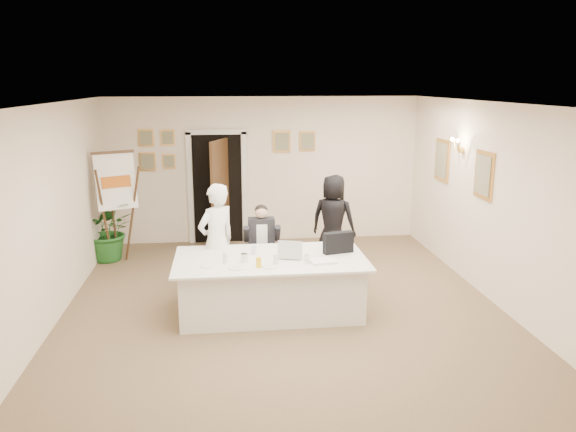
# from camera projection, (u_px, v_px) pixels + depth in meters

# --- Properties ---
(floor) EXTENTS (7.00, 7.00, 0.00)m
(floor) POSITION_uv_depth(u_px,v_px,m) (283.00, 308.00, 7.82)
(floor) COLOR brown
(floor) RESTS_ON ground
(ceiling) EXTENTS (6.00, 7.00, 0.02)m
(ceiling) POSITION_uv_depth(u_px,v_px,m) (283.00, 103.00, 7.17)
(ceiling) COLOR white
(ceiling) RESTS_ON wall_back
(wall_back) EXTENTS (6.00, 0.10, 2.80)m
(wall_back) POSITION_uv_depth(u_px,v_px,m) (264.00, 170.00, 10.87)
(wall_back) COLOR #F6E7D0
(wall_back) RESTS_ON floor
(wall_front) EXTENTS (6.00, 0.10, 2.80)m
(wall_front) POSITION_uv_depth(u_px,v_px,m) (334.00, 315.00, 4.11)
(wall_front) COLOR #F6E7D0
(wall_front) RESTS_ON floor
(wall_left) EXTENTS (0.10, 7.00, 2.80)m
(wall_left) POSITION_uv_depth(u_px,v_px,m) (50.00, 216.00, 7.16)
(wall_left) COLOR #F6E7D0
(wall_left) RESTS_ON floor
(wall_right) EXTENTS (0.10, 7.00, 2.80)m
(wall_right) POSITION_uv_depth(u_px,v_px,m) (496.00, 204.00, 7.83)
(wall_right) COLOR #F6E7D0
(wall_right) RESTS_ON floor
(doorway) EXTENTS (1.14, 0.86, 2.20)m
(doorway) POSITION_uv_depth(u_px,v_px,m) (219.00, 191.00, 10.69)
(doorway) COLOR black
(doorway) RESTS_ON floor
(pictures_back_wall) EXTENTS (3.40, 0.06, 0.80)m
(pictures_back_wall) POSITION_uv_depth(u_px,v_px,m) (222.00, 148.00, 10.65)
(pictures_back_wall) COLOR gold
(pictures_back_wall) RESTS_ON wall_back
(pictures_right_wall) EXTENTS (0.06, 2.20, 0.80)m
(pictures_right_wall) POSITION_uv_depth(u_px,v_px,m) (461.00, 167.00, 8.90)
(pictures_right_wall) COLOR gold
(pictures_right_wall) RESTS_ON wall_right
(wall_sconce) EXTENTS (0.20, 0.30, 0.24)m
(wall_sconce) POSITION_uv_depth(u_px,v_px,m) (458.00, 145.00, 8.81)
(wall_sconce) COLOR gold
(wall_sconce) RESTS_ON wall_right
(conference_table) EXTENTS (2.55, 1.37, 0.78)m
(conference_table) POSITION_uv_depth(u_px,v_px,m) (271.00, 285.00, 7.59)
(conference_table) COLOR white
(conference_table) RESTS_ON floor
(seated_man) EXTENTS (0.66, 0.69, 1.27)m
(seated_man) POSITION_uv_depth(u_px,v_px,m) (262.00, 245.00, 8.59)
(seated_man) COLOR black
(seated_man) RESTS_ON floor
(flip_chart) EXTENTS (0.68, 0.55, 1.91)m
(flip_chart) POSITION_uv_depth(u_px,v_px,m) (116.00, 213.00, 9.58)
(flip_chart) COLOR #3D2113
(flip_chart) RESTS_ON floor
(standing_man) EXTENTS (0.73, 0.70, 1.69)m
(standing_man) POSITION_uv_depth(u_px,v_px,m) (217.00, 242.00, 8.01)
(standing_man) COLOR white
(standing_man) RESTS_ON floor
(standing_woman) EXTENTS (0.90, 0.79, 1.56)m
(standing_woman) POSITION_uv_depth(u_px,v_px,m) (333.00, 220.00, 9.55)
(standing_woman) COLOR black
(standing_woman) RESTS_ON floor
(potted_palm) EXTENTS (1.03, 0.91, 1.08)m
(potted_palm) POSITION_uv_depth(u_px,v_px,m) (109.00, 230.00, 9.80)
(potted_palm) COLOR #1E5B1F
(potted_palm) RESTS_ON floor
(laptop) EXTENTS (0.41, 0.43, 0.28)m
(laptop) POSITION_uv_depth(u_px,v_px,m) (289.00, 247.00, 7.50)
(laptop) COLOR #B7BABC
(laptop) RESTS_ON conference_table
(laptop_bag) EXTENTS (0.43, 0.21, 0.29)m
(laptop_bag) POSITION_uv_depth(u_px,v_px,m) (338.00, 243.00, 7.68)
(laptop_bag) COLOR black
(laptop_bag) RESTS_ON conference_table
(paper_stack) EXTENTS (0.37, 0.29, 0.03)m
(paper_stack) POSITION_uv_depth(u_px,v_px,m) (323.00, 261.00, 7.30)
(paper_stack) COLOR white
(paper_stack) RESTS_ON conference_table
(plate_left) EXTENTS (0.23, 0.23, 0.01)m
(plate_left) POSITION_uv_depth(u_px,v_px,m) (208.00, 266.00, 7.16)
(plate_left) COLOR white
(plate_left) RESTS_ON conference_table
(plate_mid) EXTENTS (0.23, 0.23, 0.01)m
(plate_mid) POSITION_uv_depth(u_px,v_px,m) (237.00, 268.00, 7.08)
(plate_mid) COLOR white
(plate_mid) RESTS_ON conference_table
(plate_near) EXTENTS (0.25, 0.25, 0.01)m
(plate_near) POSITION_uv_depth(u_px,v_px,m) (271.00, 266.00, 7.13)
(plate_near) COLOR white
(plate_near) RESTS_ON conference_table
(glass_a) EXTENTS (0.08, 0.08, 0.14)m
(glass_a) POSITION_uv_depth(u_px,v_px,m) (225.00, 257.00, 7.29)
(glass_a) COLOR silver
(glass_a) RESTS_ON conference_table
(glass_b) EXTENTS (0.09, 0.09, 0.14)m
(glass_b) POSITION_uv_depth(u_px,v_px,m) (276.00, 259.00, 7.21)
(glass_b) COLOR silver
(glass_b) RESTS_ON conference_table
(glass_c) EXTENTS (0.07, 0.07, 0.14)m
(glass_c) POSITION_uv_depth(u_px,v_px,m) (307.00, 259.00, 7.24)
(glass_c) COLOR silver
(glass_c) RESTS_ON conference_table
(glass_d) EXTENTS (0.07, 0.07, 0.14)m
(glass_d) POSITION_uv_depth(u_px,v_px,m) (254.00, 250.00, 7.62)
(glass_d) COLOR silver
(glass_d) RESTS_ON conference_table
(oj_glass) EXTENTS (0.09, 0.09, 0.13)m
(oj_glass) POSITION_uv_depth(u_px,v_px,m) (259.00, 263.00, 7.10)
(oj_glass) COLOR yellow
(oj_glass) RESTS_ON conference_table
(steel_jug) EXTENTS (0.11, 0.11, 0.11)m
(steel_jug) POSITION_uv_depth(u_px,v_px,m) (244.00, 258.00, 7.32)
(steel_jug) COLOR silver
(steel_jug) RESTS_ON conference_table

